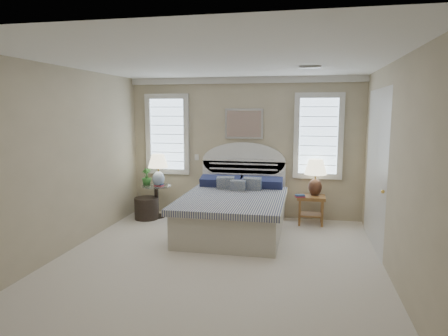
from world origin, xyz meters
TOP-DOWN VIEW (x-y plane):
  - floor at (0.00, 0.00)m, footprint 4.50×5.00m
  - ceiling at (0.00, 0.00)m, footprint 4.50×5.00m
  - wall_back at (0.00, 2.50)m, footprint 4.50×0.02m
  - wall_left at (-2.25, 0.00)m, footprint 0.02×5.00m
  - wall_right at (2.25, 0.00)m, footprint 0.02×5.00m
  - crown_molding at (0.00, 2.46)m, footprint 4.50×0.08m
  - hvac_vent at (1.20, 0.80)m, footprint 0.30×0.20m
  - switch_plate at (-0.95, 2.48)m, footprint 0.08×0.01m
  - window_left at (-1.55, 2.48)m, footprint 0.90×0.06m
  - window_right at (1.40, 2.48)m, footprint 0.90×0.06m
  - painting at (0.00, 2.46)m, footprint 0.74×0.04m
  - closet_door at (2.23, 1.20)m, footprint 0.02×1.80m
  - bed at (0.00, 1.46)m, footprint 1.72×2.28m
  - side_table_left at (-1.65, 2.05)m, footprint 0.56×0.56m
  - nightstand_right at (1.30, 2.15)m, footprint 0.50×0.40m
  - floor_pot at (-1.80, 1.89)m, footprint 0.50×0.50m
  - lamp_left at (-1.59, 2.02)m, footprint 0.45×0.45m
  - lamp_right at (1.36, 2.24)m, footprint 0.53×0.53m
  - potted_plant at (-1.85, 2.06)m, footprint 0.20×0.20m
  - books_left at (-1.58, 2.02)m, footprint 0.17×0.13m
  - books_right at (1.10, 2.00)m, footprint 0.19×0.14m

SIDE VIEW (x-z plane):
  - floor at x=0.00m, z-range -0.01..0.01m
  - floor_pot at x=-1.80m, z-range 0.00..0.41m
  - bed at x=0.00m, z-range -0.35..1.12m
  - nightstand_right at x=1.30m, z-range 0.12..0.65m
  - side_table_left at x=-1.65m, z-range 0.07..0.70m
  - books_right at x=1.10m, z-range 0.53..0.58m
  - books_left at x=-1.58m, z-range 0.63..0.67m
  - potted_plant at x=-1.85m, z-range 0.63..0.96m
  - lamp_right at x=1.36m, z-range 0.60..1.27m
  - lamp_left at x=-1.59m, z-range 0.70..1.32m
  - switch_plate at x=-0.95m, z-range 1.09..1.21m
  - closet_door at x=2.23m, z-range 0.00..2.40m
  - wall_back at x=0.00m, z-range 0.00..2.70m
  - wall_left at x=-2.25m, z-range 0.00..2.70m
  - wall_right at x=2.25m, z-range 0.00..2.70m
  - window_left at x=-1.55m, z-range 0.80..2.40m
  - window_right at x=1.40m, z-range 0.80..2.40m
  - painting at x=0.00m, z-range 1.53..2.11m
  - crown_molding at x=0.00m, z-range 2.58..2.70m
  - hvac_vent at x=1.20m, z-range 2.67..2.69m
  - ceiling at x=0.00m, z-range 2.70..2.71m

